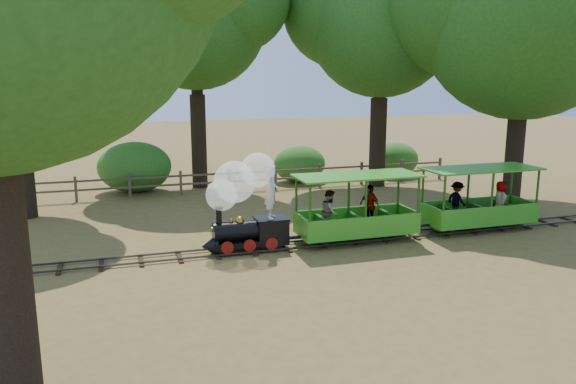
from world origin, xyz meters
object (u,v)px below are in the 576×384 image
object	(u,v)px
fence	(253,177)
carriage_front	(354,215)
locomotive	(243,196)
carriage_rear	(477,205)

from	to	relation	value
fence	carriage_front	bearing A→B (deg)	-82.43
locomotive	carriage_rear	size ratio (longest dim) A/B	0.77
locomotive	carriage_rear	bearing A→B (deg)	-0.41
carriage_front	fence	distance (m)	8.09
carriage_front	carriage_rear	bearing A→B (deg)	0.40
locomotive	carriage_front	world-z (taller)	locomotive
carriage_rear	fence	bearing A→B (deg)	123.61
carriage_front	carriage_rear	size ratio (longest dim) A/B	1.00
carriage_rear	fence	distance (m)	9.59
locomotive	carriage_front	size ratio (longest dim) A/B	0.77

